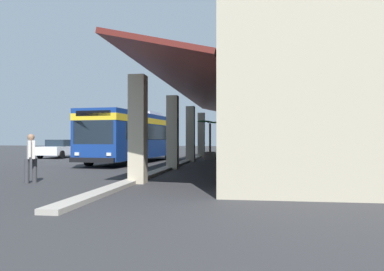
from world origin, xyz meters
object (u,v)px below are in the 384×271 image
Objects in this scene: transit_bus at (136,134)px; parked_sedan_white at (61,148)px; potted_palm at (210,150)px; pedestrian at (31,155)px.

parked_sedan_white is (-4.94, -7.76, -1.10)m from transit_bus.
potted_palm is (-3.93, 4.49, -1.11)m from transit_bus.
transit_bus is 3.90× the size of potted_palm.
transit_bus is 6.78× the size of pedestrian.
pedestrian is at bearing 24.64° from parked_sedan_white.
parked_sedan_white is at bearing -122.47° from transit_bus.
parked_sedan_white is 2.64× the size of pedestrian.
transit_bus reaches higher than parked_sedan_white.
potted_palm is at bearing 85.28° from parked_sedan_white.
transit_bus is at bearing 57.53° from parked_sedan_white.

